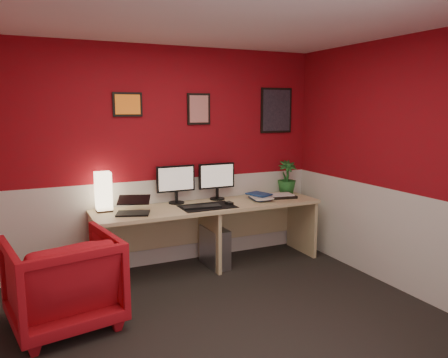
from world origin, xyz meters
TOP-DOWN VIEW (x-y plane):
  - ground at (0.00, 0.00)m, footprint 4.00×3.50m
  - ceiling at (0.00, 0.00)m, footprint 4.00×3.50m
  - wall_back at (0.00, 1.75)m, footprint 4.00×0.01m
  - wall_front at (0.00, -1.75)m, footprint 4.00×0.01m
  - wall_right at (2.00, 0.00)m, footprint 0.01×3.50m
  - wainscot_back at (0.00, 1.75)m, footprint 4.00×0.01m
  - wainscot_right at (2.00, 0.00)m, footprint 0.01×3.50m
  - desk at (0.51, 1.41)m, footprint 2.60×0.65m
  - shoji_lamp at (-0.62, 1.60)m, footprint 0.16×0.16m
  - laptop at (-0.38, 1.34)m, footprint 0.39×0.33m
  - monitor_left at (0.20, 1.64)m, footprint 0.45×0.06m
  - monitor_right at (0.71, 1.63)m, footprint 0.45×0.06m
  - desk_mat at (0.45, 1.32)m, footprint 0.60×0.38m
  - keyboard at (0.37, 1.29)m, footprint 0.43×0.19m
  - mouse at (0.71, 1.31)m, footprint 0.07×0.11m
  - book_bottom at (1.07, 1.42)m, footprint 0.23×0.28m
  - book_middle at (1.04, 1.39)m, footprint 0.28×0.35m
  - book_top at (1.06, 1.38)m, footprint 0.28×0.32m
  - zen_tray at (1.46, 1.41)m, footprint 0.39×0.30m
  - potted_plant at (1.66, 1.58)m, footprint 0.28×0.28m
  - pc_tower at (0.58, 1.41)m, footprint 0.21×0.46m
  - armchair at (-1.13, 0.67)m, footprint 0.97×0.99m
  - art_left at (-0.30, 1.74)m, footprint 0.32×0.02m
  - art_center at (0.52, 1.74)m, footprint 0.28×0.02m
  - art_right at (1.57, 1.74)m, footprint 0.44×0.02m

SIDE VIEW (x-z plane):
  - ground at x=0.00m, z-range -0.01..0.01m
  - pc_tower at x=0.58m, z-range 0.00..0.45m
  - desk at x=0.51m, z-range 0.00..0.73m
  - armchair at x=-1.13m, z-range 0.00..0.78m
  - wainscot_back at x=0.00m, z-range 0.00..1.00m
  - wainscot_right at x=2.00m, z-range 0.00..1.00m
  - desk_mat at x=0.45m, z-range 0.73..0.74m
  - book_bottom at x=1.07m, z-range 0.73..0.75m
  - keyboard at x=0.37m, z-range 0.74..0.75m
  - zen_tray at x=1.46m, z-range 0.73..0.76m
  - mouse at x=0.71m, z-range 0.74..0.77m
  - book_middle at x=1.04m, z-range 0.76..0.78m
  - book_top at x=1.06m, z-range 0.78..0.81m
  - laptop at x=-0.38m, z-range 0.73..0.95m
  - shoji_lamp at x=-0.62m, z-range 0.73..1.13m
  - potted_plant at x=1.66m, z-range 0.73..1.15m
  - monitor_left at x=0.20m, z-range 0.73..1.31m
  - monitor_right at x=0.71m, z-range 0.73..1.31m
  - wall_back at x=0.00m, z-range 0.00..2.50m
  - wall_front at x=0.00m, z-range 0.00..2.50m
  - wall_right at x=2.00m, z-range 0.00..2.50m
  - art_right at x=1.57m, z-range 1.50..2.06m
  - art_center at x=0.52m, z-range 1.62..1.98m
  - art_left at x=-0.30m, z-range 1.72..1.98m
  - ceiling at x=0.00m, z-range 2.50..2.50m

